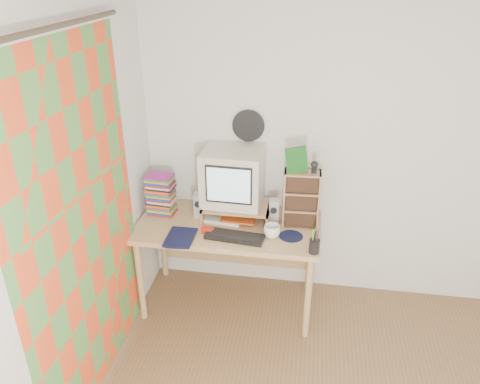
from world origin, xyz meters
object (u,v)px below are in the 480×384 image
(dvd_stack, at_px, (161,197))
(diary, at_px, (167,235))
(mug, at_px, (272,231))
(keyboard, at_px, (235,237))
(desk, at_px, (230,235))
(cd_rack, at_px, (301,199))
(crt_monitor, at_px, (233,177))

(dvd_stack, height_order, diary, dvd_stack)
(dvd_stack, bearing_deg, mug, -9.18)
(keyboard, height_order, diary, diary)
(dvd_stack, relative_size, diary, 1.17)
(desk, distance_m, keyboard, 0.31)
(desk, distance_m, cd_rack, 0.65)
(desk, relative_size, dvd_stack, 4.90)
(diary, bearing_deg, mug, 9.87)
(cd_rack, distance_m, mug, 0.33)
(dvd_stack, distance_m, cd_rack, 1.10)
(keyboard, bearing_deg, mug, 19.76)
(crt_monitor, distance_m, dvd_stack, 0.60)
(crt_monitor, xyz_separation_m, mug, (0.34, -0.28, -0.28))
(desk, xyz_separation_m, diary, (-0.40, -0.33, 0.16))
(crt_monitor, height_order, mug, crt_monitor)
(keyboard, relative_size, mug, 3.52)
(dvd_stack, xyz_separation_m, diary, (0.15, -0.36, -0.12))
(dvd_stack, relative_size, mug, 2.36)
(dvd_stack, xyz_separation_m, mug, (0.90, -0.22, -0.09))
(cd_rack, bearing_deg, keyboard, -151.66)
(cd_rack, bearing_deg, mug, -135.26)
(diary, bearing_deg, crt_monitor, 44.54)
(diary, bearing_deg, desk, 38.62)
(desk, height_order, crt_monitor, crt_monitor)
(keyboard, xyz_separation_m, mug, (0.27, 0.06, 0.03))
(desk, height_order, dvd_stack, dvd_stack)
(desk, distance_m, crt_monitor, 0.48)
(desk, bearing_deg, dvd_stack, 176.97)
(desk, distance_m, diary, 0.54)
(keyboard, distance_m, mug, 0.28)
(keyboard, bearing_deg, crt_monitor, 107.85)
(crt_monitor, distance_m, mug, 0.52)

